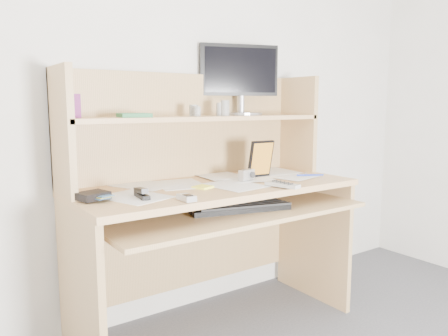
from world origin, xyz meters
TOP-DOWN VIEW (x-y plane):
  - back_wall at (0.00, 1.80)m, footprint 3.60×0.04m
  - desk at (0.00, 1.56)m, footprint 1.40×0.70m
  - paper_clutter at (0.00, 1.48)m, footprint 1.32×0.54m
  - keyboard at (0.02, 1.33)m, footprint 0.50×0.28m
  - tv_remote at (0.20, 1.23)m, footprint 0.08×0.18m
  - flip_phone at (-0.31, 1.24)m, footprint 0.05×0.09m
  - stapler at (-0.44, 1.39)m, footprint 0.05×0.13m
  - wallet at (-0.62, 1.46)m, footprint 0.14×0.12m
  - sticky_note_pad at (-0.11, 1.44)m, footprint 0.10×0.10m
  - digital_camera at (0.18, 1.47)m, footprint 0.09×0.05m
  - game_case at (0.30, 1.50)m, footprint 0.14×0.02m
  - blue_pen at (0.54, 1.38)m, footprint 0.13×0.08m
  - card_box at (-0.64, 1.63)m, footprint 0.08×0.03m
  - shelf_book at (-0.37, 1.61)m, footprint 0.17×0.21m
  - chip_stack_a at (-0.04, 1.59)m, footprint 0.04×0.04m
  - chip_stack_b at (0.11, 1.61)m, footprint 0.04×0.04m
  - chip_stack_c at (-0.04, 1.62)m, footprint 0.06×0.06m
  - chip_stack_d at (0.13, 1.59)m, footprint 0.06×0.06m
  - monitor at (0.31, 1.70)m, footprint 0.43×0.22m

SIDE VIEW (x-z plane):
  - keyboard at x=0.02m, z-range 0.65..0.68m
  - desk at x=0.00m, z-range 0.04..1.34m
  - paper_clutter at x=0.00m, z-range 0.75..0.76m
  - sticky_note_pad at x=-0.11m, z-range 0.75..0.76m
  - blue_pen at x=0.54m, z-range 0.76..0.76m
  - tv_remote at x=0.20m, z-range 0.76..0.77m
  - flip_phone at x=-0.31m, z-range 0.76..0.78m
  - wallet at x=-0.62m, z-range 0.76..0.79m
  - stapler at x=-0.44m, z-range 0.76..0.79m
  - digital_camera at x=0.18m, z-range 0.76..0.81m
  - game_case at x=0.30m, z-range 0.76..0.95m
  - shelf_book at x=-0.37m, z-range 1.08..1.10m
  - chip_stack_a at x=-0.04m, z-range 1.08..1.13m
  - chip_stack_c at x=-0.04m, z-range 1.08..1.14m
  - chip_stack_b at x=0.11m, z-range 1.08..1.15m
  - chip_stack_d at x=0.13m, z-range 1.08..1.16m
  - card_box at x=-0.64m, z-range 1.08..1.18m
  - back_wall at x=0.00m, z-range 0.00..2.50m
  - monitor at x=0.31m, z-range 1.09..1.48m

